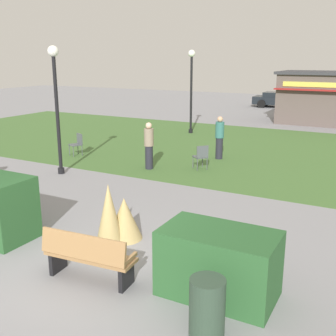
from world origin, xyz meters
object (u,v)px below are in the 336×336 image
Objects in this scene: person_standing at (219,137)px; park_bench at (88,256)px; lamppost_mid at (56,95)px; cafe_chair_west at (201,155)px; cafe_chair_east at (77,143)px; lamppost_far at (191,82)px; parked_car_west_slot at (280,99)px; person_strolling at (149,146)px; trash_bin at (207,308)px.

park_bench is at bearing 108.69° from person_standing.
park_bench is at bearing -44.12° from lamppost_mid.
cafe_chair_east is at bearing -176.70° from cafe_chair_west.
parked_car_west_slot is at bearing 84.59° from lamppost_far.
person_strolling is (-3.03, 7.22, 0.38)m from park_bench.
person_standing is at bearing 110.54° from trash_bin.
cafe_chair_west is at bearing -61.98° from lamppost_far.
lamppost_mid is 4.81× the size of cafe_chair_east.
trash_bin is 10.99m from person_standing.
lamppost_mid is at bearing 144.29° from trash_bin.
cafe_chair_west is 0.21× the size of parked_car_west_slot.
lamppost_mid is at bearing -61.68° from cafe_chair_east.
cafe_chair_east is at bearing -105.05° from lamppost_far.
lamppost_far reaches higher than park_bench.
lamppost_far is 2.53× the size of person_standing.
trash_bin is at bearing -78.33° from parked_car_west_slot.
parked_car_west_slot is (1.87, 23.42, -2.04)m from lamppost_mid.
park_bench is at bearing -48.84° from cafe_chair_east.
person_strolling is (3.70, -0.48, 0.33)m from cafe_chair_east.
cafe_chair_east is (-1.32, 2.45, -2.16)m from lamppost_mid.
park_bench is 1.93× the size of trash_bin.
parked_car_west_slot reaches higher than park_bench.
lamppost_mid is 3.59m from person_strolling.
trash_bin is at bearing -64.02° from lamppost_far.
cafe_chair_east is at bearing 138.58° from trash_bin.
parked_car_west_slot is (-0.51, 21.45, -0.22)m from person_strolling.
parked_car_west_slot is (3.19, 20.97, 0.12)m from cafe_chair_east.
trash_bin is at bearing -35.71° from lamppost_mid.
lamppost_mid reaches higher than parked_car_west_slot.
parked_car_west_slot is at bearing -72.73° from person_standing.
park_bench is 0.41× the size of parked_car_west_slot.
lamppost_far is 1.00× the size of parked_car_west_slot.
person_standing is at bearing -53.86° from lamppost_far.
lamppost_mid is 4.81× the size of cafe_chair_west.
person_strolling is at bearing -76.10° from lamppost_far.
person_standing is 0.40× the size of parked_car_west_slot.
trash_bin is 29.70m from parked_car_west_slot.
person_standing is (-1.38, 9.86, 0.38)m from park_bench.
lamppost_mid reaches higher than person_strolling.
lamppost_mid is at bearing -145.79° from cafe_chair_west.
trash_bin is at bearing -145.76° from person_strolling.
person_standing reaches higher than trash_bin.
park_bench is 7.84m from person_strolling.
trash_bin reaches higher than cafe_chair_east.
cafe_chair_west is at bearing 3.30° from cafe_chair_east.
park_bench reaches higher than cafe_chair_east.
trash_bin is at bearing 121.26° from person_standing.
person_standing is at bearing 48.91° from lamppost_mid.
parked_car_west_slot is at bearing 81.34° from cafe_chair_east.
cafe_chair_east is at bearing -98.66° from parked_car_west_slot.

